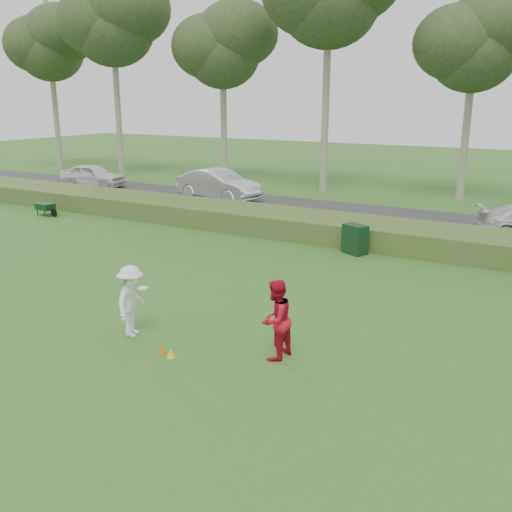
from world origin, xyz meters
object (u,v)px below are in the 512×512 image
Objects in this scene: car_left at (93,175)px; utility_cabinet at (355,239)px; cone_yellow at (171,353)px; player_red at (276,320)px; car_mid at (218,185)px; player_white at (131,301)px; cone_orange at (161,349)px.

utility_cabinet is at bearing -118.48° from car_left.
car_left is (-20.17, 17.67, 0.69)m from cone_yellow.
cone_yellow is 0.20× the size of utility_cabinet.
utility_cabinet is (-1.58, 9.50, -0.38)m from player_red.
cone_yellow is at bearing -140.77° from car_mid.
player_red is 8.29× the size of cone_yellow.
player_red is 1.67× the size of utility_cabinet.
utility_cabinet is (0.52, 10.71, 0.45)m from cone_yellow.
car_left reaches higher than cone_yellow.
cone_yellow is 10.73m from utility_cabinet.
player_white is 8.52× the size of cone_orange.
player_red is (3.75, 0.62, 0.03)m from player_white.
car_mid is at bearing 119.55° from cone_orange.
player_white is 1.92m from cone_yellow.
utility_cabinet is 0.26× the size of car_left.
player_white is 25.20m from car_left.
cone_yellow reaches higher than cone_orange.
player_red is at bearing 29.81° from cone_yellow.
player_white is 0.42× the size of car_left.
cone_orange is 0.34m from cone_yellow.
utility_cabinet is at bearing -164.23° from player_red.
car_left is at bearing 138.78° from cone_yellow.
cone_orange is 10.68m from utility_cabinet.
cone_yellow is at bearing -67.83° from utility_cabinet.
cone_orange is at bearing -141.46° from car_left.
cone_orange is 0.19× the size of utility_cabinet.
player_white is 3.80m from player_red.
utility_cabinet is 21.82m from car_left.
player_white is at bearing -142.59° from car_left.
car_mid is (-12.46, 16.56, -0.02)m from player_red.
player_red reaches higher than car_left.
player_white is 10.36m from utility_cabinet.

